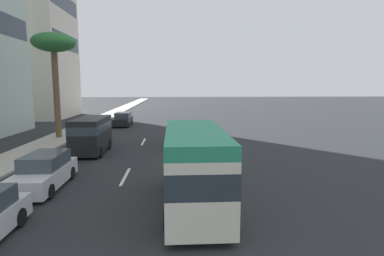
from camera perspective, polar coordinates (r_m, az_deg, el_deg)
The scene contains 10 objects.
ground_plane at distance 34.99m, azimuth -7.72°, elevation -0.18°, with size 198.00×198.00×0.00m, color #26282B.
sidewalk_right at distance 36.41m, azimuth -20.14°, elevation -0.16°, with size 162.00×3.00×0.15m, color #B2ADA3.
lane_stripe_mid at distance 17.12m, azimuth -12.20°, elevation -8.71°, with size 3.20×0.16×0.01m, color silver.
lane_stripe_far at distance 27.11m, azimuth -8.95°, elevation -2.52°, with size 3.20×0.16×0.01m, color silver.
minibus_lead at distance 12.31m, azimuth 0.45°, elevation -6.82°, with size 6.87×2.36×3.13m.
car_second at distance 38.32m, azimuth -12.62°, elevation 1.54°, with size 4.65×1.89×1.61m.
car_fourth at distance 24.75m, azimuth -1.16°, elevation -1.52°, with size 4.79×1.82×1.72m.
car_fifth at distance 16.36m, azimuth -25.56°, elevation -7.32°, with size 4.61×1.81×1.63m.
van_sixth at distance 23.29m, azimuth -18.08°, elevation -0.89°, with size 4.79×2.09×2.55m.
palm_tree at distance 30.81m, azimuth -24.13°, elevation 13.49°, with size 3.73×3.73×9.32m.
Camera 1 is at (-3.05, -2.59, 4.83)m, focal length 28.93 mm.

